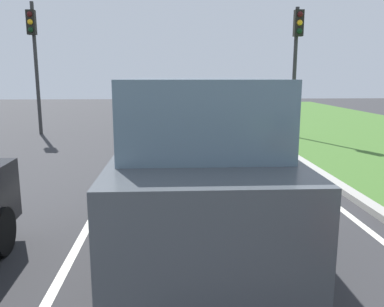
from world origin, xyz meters
TOP-DOWN VIEW (x-y plane):
  - ground_plane at (0.00, 14.00)m, footprint 60.00×60.00m
  - lane_line_center at (-0.70, 14.00)m, footprint 0.12×32.00m
  - lane_line_right_edge at (3.60, 14.00)m, footprint 0.12×32.00m
  - curb_right at (4.10, 14.00)m, footprint 0.24×48.00m
  - car_suv_ahead at (0.94, 8.52)m, footprint 1.99×4.51m
  - traffic_light_near_right at (5.20, 18.02)m, footprint 0.32×0.50m
  - traffic_light_overhead_left at (-4.59, 19.57)m, footprint 0.32×0.50m

SIDE VIEW (x-z plane):
  - ground_plane at x=0.00m, z-range 0.00..0.00m
  - lane_line_center at x=-0.70m, z-range 0.00..0.01m
  - lane_line_right_edge at x=3.60m, z-range 0.00..0.01m
  - curb_right at x=4.10m, z-range 0.00..0.12m
  - car_suv_ahead at x=0.94m, z-range 0.03..2.31m
  - traffic_light_near_right at x=5.20m, z-range 0.89..5.62m
  - traffic_light_overhead_left at x=-4.59m, z-range 0.85..5.93m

